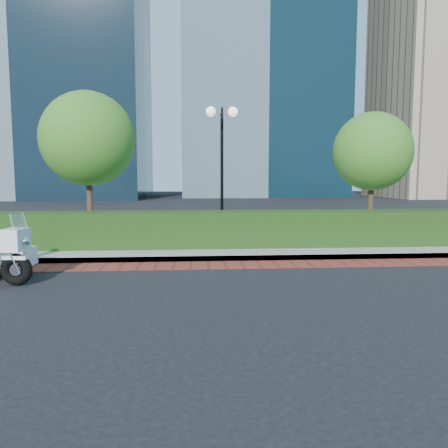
{
  "coord_description": "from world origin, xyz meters",
  "views": [
    {
      "loc": [
        0.05,
        -8.89,
        2.11
      ],
      "look_at": [
        0.81,
        1.6,
        1.0
      ],
      "focal_mm": 35.0,
      "sensor_mm": 36.0,
      "label": 1
    }
  ],
  "objects": [
    {
      "name": "ground",
      "position": [
        0.0,
        0.0,
        0.0
      ],
      "size": [
        120.0,
        120.0,
        0.0
      ],
      "primitive_type": "plane",
      "color": "black",
      "rests_on": "ground"
    },
    {
      "name": "brick_strip",
      "position": [
        0.0,
        1.5,
        0.01
      ],
      "size": [
        60.0,
        1.0,
        0.01
      ],
      "primitive_type": "cube",
      "color": "maroon",
      "rests_on": "ground"
    },
    {
      "name": "sidewalk",
      "position": [
        0.0,
        6.0,
        0.07
      ],
      "size": [
        60.0,
        8.0,
        0.15
      ],
      "primitive_type": "cube",
      "color": "gray",
      "rests_on": "ground"
    },
    {
      "name": "hedge_main",
      "position": [
        0.0,
        3.6,
        0.65
      ],
      "size": [
        18.0,
        1.2,
        1.0
      ],
      "primitive_type": "cube",
      "color": "black",
      "rests_on": "sidewalk"
    },
    {
      "name": "tower_left",
      "position": [
        -16.0,
        40.0,
        20.0
      ],
      "size": [
        22.0,
        16.0,
        40.0
      ],
      "primitive_type": "cube",
      "color": "black",
      "rests_on": "ground"
    },
    {
      "name": "lamppost",
      "position": [
        1.0,
        5.2,
        2.96
      ],
      "size": [
        1.02,
        0.7,
        4.21
      ],
      "color": "black",
      "rests_on": "sidewalk"
    },
    {
      "name": "tree_b",
      "position": [
        -3.5,
        6.5,
        3.43
      ],
      "size": [
        3.2,
        3.2,
        4.89
      ],
      "color": "#332319",
      "rests_on": "sidewalk"
    },
    {
      "name": "tree_c",
      "position": [
        6.5,
        6.5,
        3.05
      ],
      "size": [
        2.8,
        2.8,
        4.3
      ],
      "color": "#332319",
      "rests_on": "sidewalk"
    }
  ]
}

